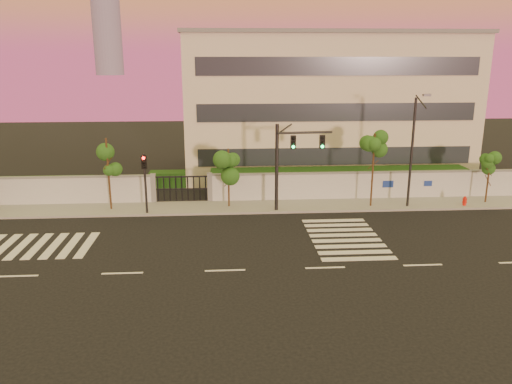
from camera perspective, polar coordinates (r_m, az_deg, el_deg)
ground at (r=24.95m, az=-3.56°, el=-8.95°), size 120.00×120.00×0.00m
sidewalk at (r=34.77m, az=-3.66°, el=-1.75°), size 60.00×3.00×0.15m
perimeter_wall at (r=35.95m, az=-3.53°, el=0.47°), size 60.00×0.36×2.20m
hedge_row at (r=38.68m, az=-1.98°, el=1.16°), size 41.00×4.25×1.80m
institutional_building at (r=45.83m, az=7.64°, el=10.01°), size 24.40×12.40×12.25m
road_markings at (r=28.46m, az=-6.80°, el=-5.88°), size 57.00×7.62×0.02m
street_tree_c at (r=34.67m, az=-16.58°, el=3.76°), size 1.55×1.24×5.02m
street_tree_d at (r=34.08m, az=-3.13°, el=3.15°), size 1.58×1.26×4.20m
street_tree_e at (r=34.91m, az=13.34°, el=4.30°), size 1.53×1.22×5.22m
street_tree_f at (r=38.82m, az=25.14°, el=2.51°), size 1.46×1.16×3.57m
traffic_signal_main at (r=33.11m, az=3.70°, el=4.00°), size 3.78×0.46×5.98m
traffic_signal_secondary at (r=33.41m, az=-12.58°, el=1.76°), size 0.32×0.33×4.16m
streetlight_east at (r=35.27m, az=17.50°, el=4.87°), size 0.47×1.91×7.96m
fire_hydrant at (r=37.77m, az=22.73°, el=-1.04°), size 0.32×0.30×0.81m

